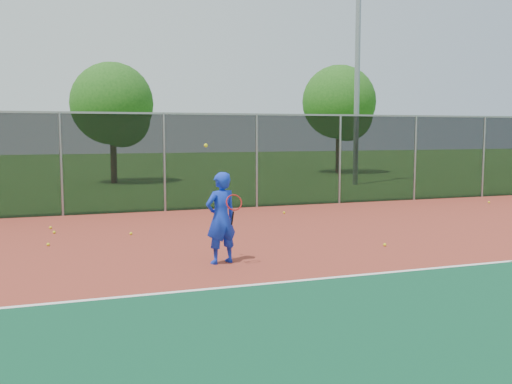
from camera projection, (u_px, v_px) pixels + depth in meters
court_apron at (458, 285)px, 9.20m from camera, size 30.00×20.00×0.02m
fence_back at (257, 160)px, 18.44m from camera, size 30.00×0.06×3.03m
tennis_player at (221, 218)px, 10.58m from camera, size 0.71×0.70×2.24m
practice_ball_0 at (48, 244)px, 12.25m from camera, size 0.07×0.07×0.07m
practice_ball_1 at (489, 202)px, 19.55m from camera, size 0.07×0.07×0.07m
practice_ball_2 at (51, 228)px, 14.39m from camera, size 0.07×0.07×0.07m
practice_ball_3 at (131, 234)px, 13.56m from camera, size 0.07×0.07×0.07m
practice_ball_5 at (385, 245)px, 12.22m from camera, size 0.07×0.07×0.07m
practice_ball_6 at (54, 232)px, 13.73m from camera, size 0.07×0.07×0.07m
practice_ball_7 at (284, 213)px, 17.06m from camera, size 0.07×0.07×0.07m
floodlight_n at (358, 44)px, 25.93m from camera, size 0.90×0.40×11.29m
tree_back_left at (115, 107)px, 27.01m from camera, size 3.91×3.91×5.74m
tree_back_mid at (341, 105)px, 33.54m from camera, size 4.33×4.33×6.36m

